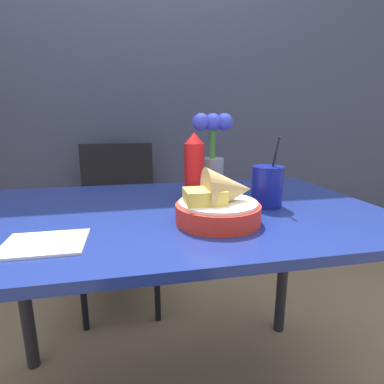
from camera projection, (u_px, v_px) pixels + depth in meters
name	position (u px, v px, depth m)	size (l,w,h in m)	color
wall_window	(147.00, 72.00, 1.78)	(7.00, 0.06, 2.60)	#2D334C
dining_table	(174.00, 241.00, 0.93)	(1.26, 0.77, 0.76)	navy
chair_far_window	(119.00, 210.00, 1.68)	(0.40, 0.40, 0.89)	black
food_basket	(221.00, 203.00, 0.78)	(0.22, 0.22, 0.15)	red
ketchup_bottle	(194.00, 167.00, 0.99)	(0.07, 0.07, 0.22)	red
drink_cup	(267.00, 188.00, 0.92)	(0.10, 0.10, 0.22)	navy
flower_vase	(212.00, 153.00, 1.07)	(0.15, 0.09, 0.29)	gray
napkin	(45.00, 244.00, 0.64)	(0.17, 0.14, 0.01)	white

